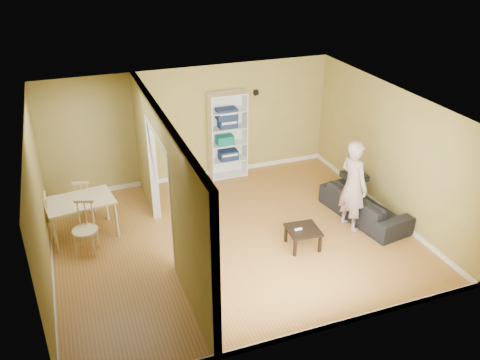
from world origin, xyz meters
The scene contains 16 objects.
room_shell centered at (0.00, 0.00, 1.30)m, with size 6.50×6.50×6.50m.
partition centered at (-1.20, 0.00, 1.30)m, with size 0.22×5.50×2.60m, color tan, non-canonical shape.
wall_speaker centered at (1.50, 2.69, 1.90)m, with size 0.10×0.10×0.10m, color black.
sofa centered at (2.70, -0.19, 0.38)m, with size 0.85×1.98×0.76m, color black.
person centered at (2.24, -0.40, 1.07)m, with size 0.61×0.78×2.15m, color slate.
bookshelf centered at (0.77, 2.61, 1.00)m, with size 0.85×0.37×2.01m.
paper_box_navy_a centered at (0.78, 2.56, 0.53)m, with size 0.43×0.28×0.22m, color navy.
paper_box_teal centered at (0.70, 2.56, 0.92)m, with size 0.39×0.25×0.20m, color #267169.
paper_box_navy_b centered at (0.77, 2.56, 1.31)m, with size 0.41×0.27×0.21m, color navy.
paper_box_navy_c centered at (0.75, 2.56, 1.56)m, with size 0.46×0.30×0.24m, color navy.
coffee_table centered at (1.09, -0.70, 0.32)m, with size 0.57×0.57×0.38m.
game_controller centered at (0.99, -0.69, 0.39)m, with size 0.14×0.04×0.03m, color white.
dining_table centered at (-2.63, 1.09, 0.68)m, with size 1.21×0.81×0.76m.
chair_left centered at (-3.37, 1.11, 0.49)m, with size 0.45×0.45×0.97m, color tan, non-canonical shape.
chair_near centered at (-2.62, 0.47, 0.49)m, with size 0.45×0.45×0.98m, color tan, non-canonical shape.
chair_far centered at (-2.52, 1.72, 0.45)m, with size 0.41×0.41×0.90m, color tan, non-canonical shape.
Camera 1 is at (-2.67, -7.59, 5.31)m, focal length 38.00 mm.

